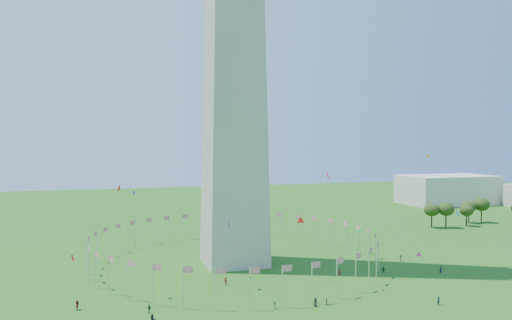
% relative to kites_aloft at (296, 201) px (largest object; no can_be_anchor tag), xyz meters
% --- Properties ---
extents(flag_ring, '(80.24, 80.24, 9.00)m').
position_rel_kites_aloft_xyz_m(flag_ring, '(-9.13, 24.91, -15.81)').
color(flag_ring, silver).
rests_on(flag_ring, ground).
extents(gov_building_east_a, '(50.00, 30.00, 16.00)m').
position_rel_kites_aloft_xyz_m(gov_building_east_a, '(140.87, 124.91, -12.31)').
color(gov_building_east_a, beige).
rests_on(gov_building_east_a, ground).
extents(crowd, '(97.54, 78.97, 2.00)m').
position_rel_kites_aloft_xyz_m(crowd, '(-6.55, -17.95, -19.39)').
color(crowd, black).
rests_on(crowd, ground).
extents(kites_aloft, '(94.39, 77.68, 40.87)m').
position_rel_kites_aloft_xyz_m(kites_aloft, '(0.00, 0.00, 0.00)').
color(kites_aloft, red).
rests_on(kites_aloft, ground).
extents(tree_line_east, '(53.18, 15.45, 10.56)m').
position_rel_kites_aloft_xyz_m(tree_line_east, '(104.38, 60.27, -15.46)').
color(tree_line_east, '#354E1A').
rests_on(tree_line_east, ground).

